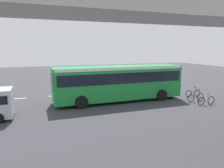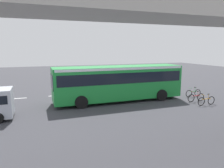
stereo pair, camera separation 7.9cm
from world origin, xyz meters
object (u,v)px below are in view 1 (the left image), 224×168
at_px(bicycle_red, 196,97).
at_px(pedestrian, 123,81).
at_px(city_bus, 119,80).
at_px(traffic_sign, 63,76).
at_px(bicycle_orange, 206,101).
at_px(bicycle_green, 193,93).

height_order(bicycle_red, pedestrian, pedestrian).
height_order(city_bus, traffic_sign, city_bus).
distance_m(city_bus, pedestrian, 6.57).
bearing_deg(city_bus, bicycle_red, 157.99).
height_order(bicycle_orange, bicycle_red, same).
xyz_separation_m(bicycle_orange, traffic_sign, (10.62, -8.95, 1.52)).
bearing_deg(bicycle_green, traffic_sign, -27.41).
relative_size(city_bus, traffic_sign, 4.12).
bearing_deg(city_bus, traffic_sign, -50.31).
distance_m(city_bus, bicycle_orange, 7.60).
relative_size(city_bus, pedestrian, 6.44).
xyz_separation_m(bicycle_red, traffic_sign, (10.65, -7.70, 1.52)).
distance_m(bicycle_green, traffic_sign, 13.31).
xyz_separation_m(bicycle_red, bicycle_green, (-1.09, -1.61, 0.00)).
height_order(bicycle_green, traffic_sign, traffic_sign).
xyz_separation_m(city_bus, bicycle_red, (-6.41, 2.59, -1.51)).
bearing_deg(traffic_sign, bicycle_orange, 139.87).
xyz_separation_m(bicycle_orange, pedestrian, (3.44, -9.64, 0.51)).
distance_m(bicycle_red, traffic_sign, 13.23).
xyz_separation_m(bicycle_orange, bicycle_red, (-0.03, -1.25, 0.00)).
xyz_separation_m(bicycle_orange, bicycle_green, (-1.12, -2.86, 0.00)).
distance_m(city_bus, bicycle_red, 7.08).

